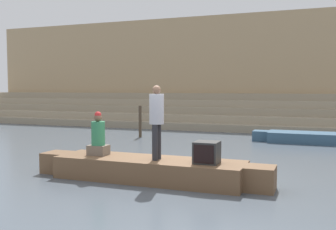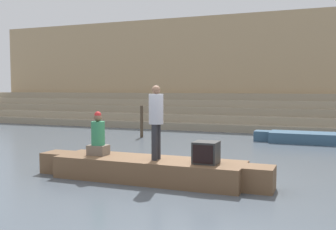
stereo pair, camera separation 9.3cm
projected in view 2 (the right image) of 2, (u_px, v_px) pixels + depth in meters
ground_plane at (174, 179)px, 8.89m from camera, size 120.00×120.00×0.00m
ghat_steps at (257, 116)px, 19.91m from camera, size 36.00×3.47×1.78m
back_wall at (263, 71)px, 21.48m from camera, size 34.20×1.28×6.10m
rowboat_main at (148, 169)px, 8.80m from camera, size 5.51×1.28×0.49m
person_standing at (156, 117)px, 8.58m from camera, size 0.32×0.32×1.63m
person_rowing at (98, 137)px, 9.25m from camera, size 0.45×0.35×1.03m
tv_set at (206, 152)px, 8.21m from camera, size 0.50×0.49×0.46m
moored_boat_shore at (329, 138)px, 14.53m from camera, size 5.45×1.23×0.39m
mooring_post at (142, 121)px, 16.47m from camera, size 0.13×0.13×1.33m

